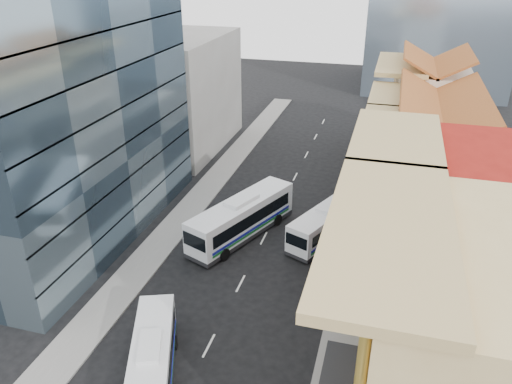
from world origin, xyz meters
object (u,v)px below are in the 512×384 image
(bus_left_far, at_px, (242,217))
(bus_right, at_px, (329,221))
(office_tower, at_px, (49,66))
(bus_left_near, at_px, (152,364))
(shophouse_tan, at_px, (455,349))

(bus_left_far, bearing_deg, bus_right, 37.07)
(office_tower, distance_m, bus_left_near, 25.05)
(office_tower, bearing_deg, shophouse_tan, -24.30)
(bus_left_near, bearing_deg, office_tower, 114.00)
(office_tower, distance_m, bus_left_far, 20.11)
(office_tower, height_order, bus_left_far, office_tower)
(bus_left_near, bearing_deg, bus_right, 48.03)
(shophouse_tan, xyz_separation_m, office_tower, (-31.00, 14.00, 9.00))
(shophouse_tan, bearing_deg, bus_left_near, -176.76)
(shophouse_tan, relative_size, office_tower, 0.47)
(bus_left_near, xyz_separation_m, bus_left_far, (0.00, 17.79, 0.35))
(shophouse_tan, bearing_deg, office_tower, 155.70)
(bus_left_far, bearing_deg, office_tower, -146.66)
(bus_left_near, height_order, bus_right, bus_right)
(shophouse_tan, relative_size, bus_right, 1.37)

